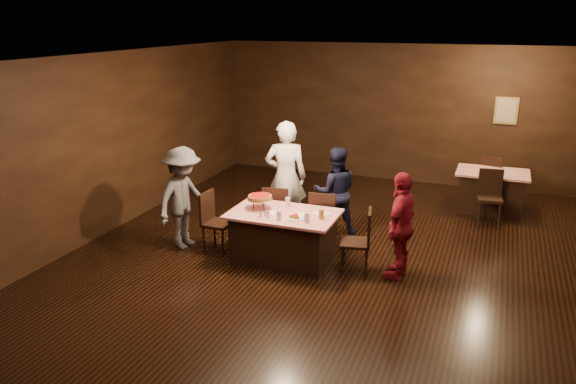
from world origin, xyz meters
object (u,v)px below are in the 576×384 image
object	(u,v)px
glass_back	(288,202)
glass_front_right	(307,217)
chair_far_left	(277,213)
diner_navy_hoodie	(335,192)
chair_end_left	(218,222)
glass_amber	(321,214)
back_table	(491,191)
chair_back_far	(492,178)
main_table	(284,237)
chair_back_near	(490,197)
diner_white_jacket	(286,177)
chair_end_right	(355,241)
glass_front_left	(279,215)
chair_far_right	(324,219)
pizza_stand	(260,197)
diner_grey_knit	(183,198)
plate_empty	(322,214)
diner_red_shirt	(401,225)

from	to	relation	value
glass_back	glass_front_right	bearing A→B (deg)	-47.73
chair_far_left	diner_navy_hoodie	world-z (taller)	diner_navy_hoodie
chair_end_left	glass_amber	distance (m)	1.74
diner_navy_hoodie	glass_back	size ratio (longest dim) A/B	10.86
back_table	chair_back_far	xyz separation A→B (m)	(0.00, 0.60, 0.09)
diner_navy_hoodie	main_table	bearing A→B (deg)	49.68
chair_back_near	diner_white_jacket	xyz separation A→B (m)	(-3.25, -1.65, 0.49)
glass_amber	chair_end_right	bearing A→B (deg)	5.71
glass_front_left	back_table	bearing A→B (deg)	54.13
chair_far_right	pizza_stand	world-z (taller)	pizza_stand
chair_back_far	pizza_stand	world-z (taller)	pizza_stand
chair_end_left	glass_back	bearing A→B (deg)	-72.25
chair_end_left	chair_end_right	world-z (taller)	same
chair_back_far	glass_back	xyz separation A→B (m)	(-2.88, -3.84, 0.37)
chair_far_right	chair_far_left	bearing A→B (deg)	-5.17
chair_far_right	glass_back	distance (m)	0.73
main_table	pizza_stand	world-z (taller)	pizza_stand
chair_back_near	diner_grey_knit	distance (m)	5.37
back_table	diner_white_jacket	world-z (taller)	diner_white_jacket
chair_back_far	diner_grey_knit	distance (m)	6.16
chair_far_right	glass_front_left	bearing A→B (deg)	66.40
chair_far_right	glass_back	xyz separation A→B (m)	(-0.45, -0.45, 0.37)
chair_end_right	plate_empty	size ratio (longest dim) A/B	3.80
main_table	chair_back_near	size ratio (longest dim) A/B	1.68
diner_white_jacket	diner_navy_hoodie	size ratio (longest dim) A/B	1.26
chair_back_far	diner_grey_knit	bearing A→B (deg)	56.54
chair_back_near	glass_front_left	world-z (taller)	chair_back_near
chair_back_far	pizza_stand	xyz separation A→B (m)	(-3.23, -4.09, 0.48)
chair_end_right	glass_front_right	size ratio (longest dim) A/B	6.79
chair_far_left	plate_empty	xyz separation A→B (m)	(0.95, -0.60, 0.30)
chair_back_near	diner_grey_knit	bearing A→B (deg)	-154.00
glass_amber	main_table	bearing A→B (deg)	175.24
glass_front_right	chair_end_left	bearing A→B (deg)	170.84
diner_white_jacket	glass_amber	size ratio (longest dim) A/B	13.72
glass_front_left	chair_end_right	bearing A→B (deg)	15.95
diner_red_shirt	chair_end_left	bearing A→B (deg)	-79.90
chair_back_far	glass_amber	xyz separation A→B (m)	(-2.23, -4.19, 0.37)
main_table	back_table	bearing A→B (deg)	51.40
chair_far_right	diner_white_jacket	world-z (taller)	diner_white_jacket
chair_end_left	glass_back	distance (m)	1.15
main_table	chair_end_right	distance (m)	1.10
chair_back_near	chair_far_left	bearing A→B (deg)	-153.61
diner_grey_knit	chair_end_left	bearing A→B (deg)	-75.10
main_table	plate_empty	bearing A→B (deg)	15.26
chair_far_right	chair_end_left	size ratio (longest dim) A/B	1.00
plate_empty	diner_navy_hoodie	bearing A→B (deg)	96.54
chair_far_left	diner_white_jacket	xyz separation A→B (m)	(-0.02, 0.44, 0.49)
chair_end_right	glass_front_left	xyz separation A→B (m)	(-1.05, -0.30, 0.37)
diner_grey_knit	chair_end_right	bearing A→B (deg)	-78.20
main_table	chair_end_left	distance (m)	1.10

